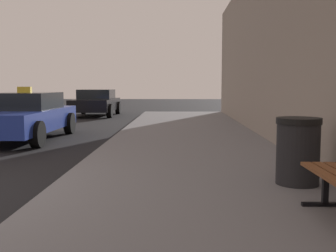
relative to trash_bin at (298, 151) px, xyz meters
name	(u,v)px	position (x,y,z in m)	size (l,w,h in m)	color
sidewalk	(204,201)	(-1.28, -0.57, -0.52)	(4.00, 32.00, 0.15)	slate
trash_bin	(298,151)	(0.00, 0.00, 0.00)	(0.59, 0.59, 0.89)	black
car_blue	(23,116)	(-5.79, 5.57, 0.05)	(2.00, 4.48, 1.43)	#233899
car_black	(96,102)	(-5.61, 14.55, 0.05)	(2.00, 4.07, 1.27)	black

